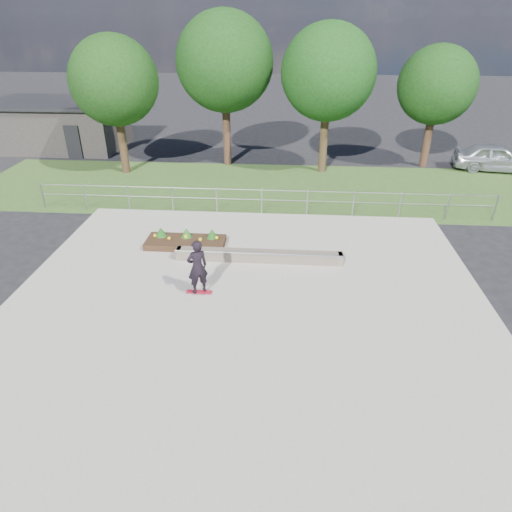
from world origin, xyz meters
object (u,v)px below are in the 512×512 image
at_px(skateboarder, 197,267).
at_px(parked_car, 496,157).
at_px(grind_ledge, 259,256).
at_px(planter_bed, 186,241).

relative_size(skateboarder, parked_car, 0.42).
xyz_separation_m(grind_ledge, skateboarder, (-1.74, -2.31, 0.77)).
height_order(skateboarder, parked_car, skateboarder).
distance_m(planter_bed, parked_car, 18.84).
bearing_deg(grind_ledge, skateboarder, -126.97).
distance_m(grind_ledge, planter_bed, 3.08).
height_order(grind_ledge, planter_bed, planter_bed).
relative_size(planter_bed, parked_car, 0.67).
height_order(grind_ledge, parked_car, parked_car).
xyz_separation_m(skateboarder, parked_car, (14.32, 14.13, -0.27)).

